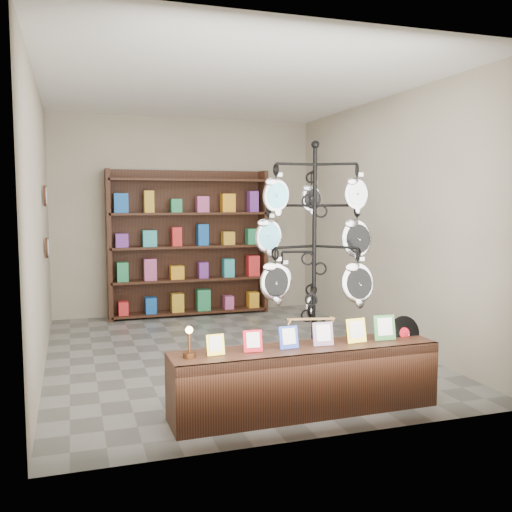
# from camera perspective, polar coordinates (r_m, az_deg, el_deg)

# --- Properties ---
(ground) EXTENTS (5.00, 5.00, 0.00)m
(ground) POSITION_cam_1_polar(r_m,az_deg,el_deg) (6.67, -2.70, -9.61)
(ground) COLOR slate
(ground) RESTS_ON ground
(room_envelope) EXTENTS (5.00, 5.00, 5.00)m
(room_envelope) POSITION_cam_1_polar(r_m,az_deg,el_deg) (6.44, -2.78, 6.49)
(room_envelope) COLOR #AAA289
(room_envelope) RESTS_ON ground
(display_tree) EXTENTS (1.22, 1.20, 2.29)m
(display_tree) POSITION_cam_1_polar(r_m,az_deg,el_deg) (5.28, 5.84, 0.94)
(display_tree) COLOR black
(display_tree) RESTS_ON ground
(front_shelf) EXTENTS (2.25, 0.49, 0.79)m
(front_shelf) POSITION_cam_1_polar(r_m,az_deg,el_deg) (4.83, 4.98, -12.18)
(front_shelf) COLOR black
(front_shelf) RESTS_ON ground
(back_shelving) EXTENTS (2.42, 0.36, 2.20)m
(back_shelving) POSITION_cam_1_polar(r_m,az_deg,el_deg) (8.71, -6.73, 0.82)
(back_shelving) COLOR black
(back_shelving) RESTS_ON ground
(wall_clocks) EXTENTS (0.03, 0.24, 0.84)m
(wall_clocks) POSITION_cam_1_polar(r_m,az_deg,el_deg) (7.02, -20.29, 3.21)
(wall_clocks) COLOR black
(wall_clocks) RESTS_ON ground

